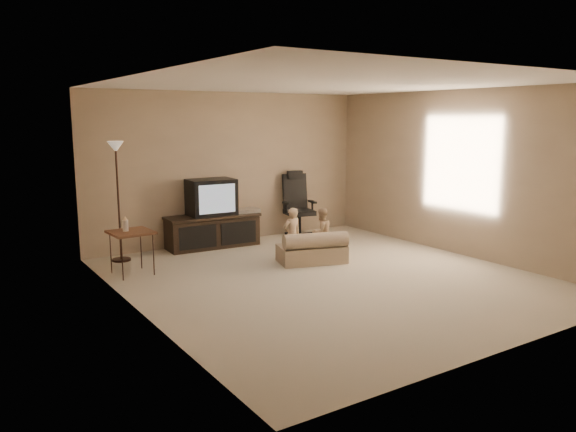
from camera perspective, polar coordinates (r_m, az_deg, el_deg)
name	(u,v)px	position (r m, az deg, el deg)	size (l,w,h in m)	color
floor	(327,278)	(7.44, 4.03, -6.29)	(5.50, 5.50, 0.00)	#B7AC91
room_shell	(329,163)	(7.17, 4.18, 5.44)	(5.50, 5.50, 5.50)	white
tv_stand	(212,219)	(9.19, -7.71, -0.28)	(1.57, 0.65, 1.11)	black
office_chair	(298,213)	(9.93, 1.01, 0.30)	(0.63, 0.65, 1.15)	black
side_table	(130,233)	(7.75, -15.71, -1.63)	(0.57, 0.57, 0.80)	brown
floor_lamp	(117,174)	(8.44, -16.98, 4.07)	(0.27, 0.27, 1.75)	black
child_sofa	(313,250)	(8.14, 2.54, -3.48)	(1.06, 0.78, 0.47)	tan
toddler_left	(292,235)	(8.15, 0.41, -1.93)	(0.29, 0.21, 0.80)	tan
toddler_right	(321,232)	(8.52, 3.42, -1.65)	(0.36, 0.20, 0.74)	tan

